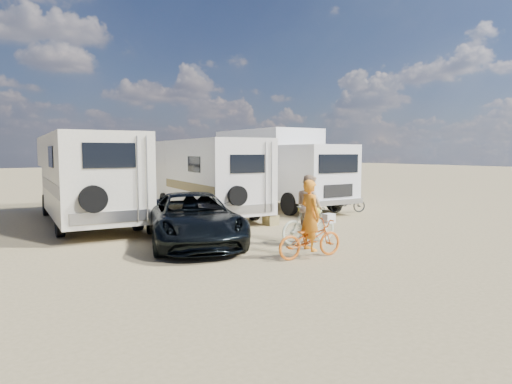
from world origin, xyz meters
TOP-DOWN VIEW (x-y plane):
  - ground at (0.00, 0.00)m, footprint 140.00×140.00m
  - rv_main at (-0.08, 6.92)m, footprint 2.91×7.66m
  - rv_left at (-4.51, 7.42)m, footprint 3.10×8.65m
  - box_truck at (3.81, 7.15)m, footprint 2.70×7.58m
  - dark_suv at (-2.95, 1.94)m, footprint 3.63×5.42m
  - bike_man at (-1.33, -1.07)m, footprint 1.77×0.75m
  - bike_woman at (-0.26, 0.26)m, footprint 1.78×0.60m
  - rider_man at (-1.33, -1.07)m, footprint 0.45×0.64m
  - rider_woman at (-0.26, 0.26)m, footprint 0.69×0.86m
  - bike_parked at (5.10, 4.22)m, footprint 1.62×1.04m
  - cooler at (-2.61, 2.99)m, footprint 0.60×0.46m
  - crate at (0.62, 3.35)m, footprint 0.45×0.45m

SIDE VIEW (x-z plane):
  - ground at x=0.00m, z-range 0.00..0.00m
  - crate at x=0.62m, z-range 0.00..0.34m
  - cooler at x=-2.61m, z-range 0.00..0.46m
  - bike_parked at x=5.10m, z-range 0.00..0.80m
  - bike_man at x=-1.33m, z-range 0.00..0.91m
  - bike_woman at x=-0.26m, z-range 0.00..1.05m
  - dark_suv at x=-2.95m, z-range 0.00..1.38m
  - rider_man at x=-1.33m, z-range 0.00..1.67m
  - rider_woman at x=-0.26m, z-range 0.00..1.70m
  - rv_main at x=-0.08m, z-range 0.00..2.96m
  - rv_left at x=-4.51m, z-range 0.00..3.08m
  - box_truck at x=3.81m, z-range 0.00..3.50m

